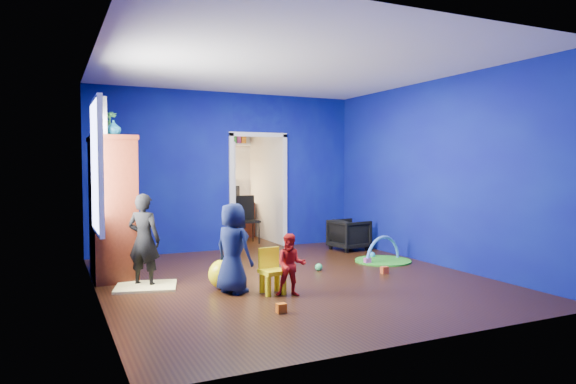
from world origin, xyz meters
name	(u,v)px	position (x,y,z in m)	size (l,w,h in m)	color
floor	(292,279)	(0.00, 0.00, 0.00)	(5.00, 5.50, 0.01)	black
ceiling	(292,66)	(0.00, 0.00, 2.90)	(5.00, 5.50, 0.01)	white
wall_back	(228,171)	(0.00, 2.75, 1.45)	(5.00, 0.02, 2.90)	#0A0A78
wall_front	(426,178)	(0.00, -2.75, 1.45)	(5.00, 0.02, 2.90)	#0A0A78
wall_left	(96,175)	(-2.50, 0.00, 1.45)	(0.02, 5.50, 2.90)	#0A0A78
wall_right	(436,173)	(2.50, 0.00, 1.45)	(0.02, 5.50, 2.90)	#0A0A78
alcove	(242,181)	(0.60, 3.62, 1.25)	(1.00, 1.75, 2.50)	silver
armchair	(349,235)	(2.01, 1.76, 0.28)	(0.61, 0.62, 0.57)	black
child_black	(144,240)	(-1.90, 0.45, 0.60)	(0.44, 0.29, 1.20)	black
child_navy	(233,248)	(-0.97, -0.38, 0.55)	(0.54, 0.35, 1.10)	#0E0F36
toddler_red	(291,265)	(-0.40, -0.82, 0.37)	(0.36, 0.28, 0.75)	red
vase	(113,128)	(-2.20, 0.89, 2.06)	(0.20, 0.20, 0.20)	#0D646B
potted_plant	(109,124)	(-2.20, 1.41, 2.15)	(0.21, 0.21, 0.37)	green
tv_armoire	(112,207)	(-2.20, 1.19, 0.98)	(0.58, 1.14, 1.96)	#381509
crt_tv	(115,204)	(-2.16, 1.19, 1.02)	(0.46, 0.70, 0.54)	silver
yellow_blanket	(146,286)	(-1.90, 0.35, 0.01)	(0.75, 0.60, 0.03)	#F2E07A
hopper_ball	(223,274)	(-1.02, -0.13, 0.19)	(0.37, 0.37, 0.37)	yellow
kid_chair	(273,273)	(-0.55, -0.62, 0.25)	(0.28, 0.28, 0.50)	yellow
play_mat	(383,261)	(1.90, 0.54, 0.01)	(0.90, 0.90, 0.02)	#2B9321
toy_arch	(383,260)	(1.90, 0.54, 0.02)	(0.81, 0.81, 0.05)	#3F8CD8
window_left	(95,166)	(-2.48, 0.35, 1.55)	(0.03, 0.95, 1.55)	white
curtain	(101,189)	(-2.37, 0.90, 1.25)	(0.14, 0.42, 2.40)	slate
doorway	(258,192)	(0.60, 2.75, 1.05)	(1.16, 0.10, 2.10)	white
study_desk	(233,220)	(0.60, 4.26, 0.38)	(0.88, 0.44, 0.75)	#3D140A
desk_monitor	(231,193)	(0.60, 4.38, 0.95)	(0.40, 0.05, 0.32)	black
desk_lamp	(219,195)	(0.32, 4.32, 0.93)	(0.14, 0.14, 0.14)	#FFD88C
folding_chair	(248,220)	(0.60, 3.30, 0.46)	(0.40, 0.40, 0.92)	black
book_shelf	(230,144)	(0.60, 4.37, 2.02)	(0.88, 0.24, 0.04)	white
toy_0	(384,270)	(1.37, -0.24, 0.05)	(0.10, 0.08, 0.10)	#D14F22
toy_1	(372,255)	(1.91, 0.87, 0.06)	(0.11, 0.11, 0.11)	#2698DA
toy_2	(281,308)	(-0.79, -1.41, 0.05)	(0.10, 0.08, 0.10)	orange
toy_3	(319,267)	(0.61, 0.35, 0.06)	(0.11, 0.11, 0.11)	#33B55C
toy_4	(367,261)	(1.54, 0.45, 0.05)	(0.10, 0.08, 0.10)	#CC4CAF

